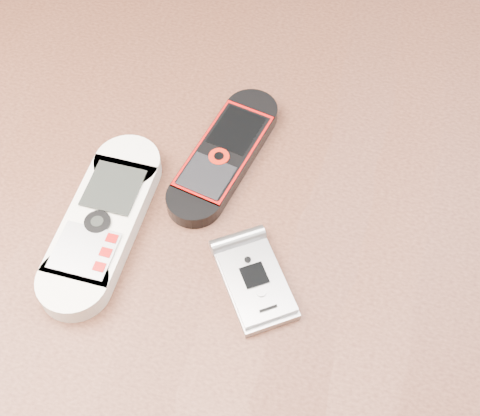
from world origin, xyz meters
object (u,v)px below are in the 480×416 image
(table, at_px, (235,271))
(nokia_white, at_px, (102,221))
(nokia_black_red, at_px, (224,154))
(motorola_razr, at_px, (255,281))

(table, xyz_separation_m, nokia_white, (-0.10, -0.04, 0.12))
(nokia_black_red, bearing_deg, nokia_white, -117.62)
(nokia_white, relative_size, motorola_razr, 1.99)
(nokia_white, distance_m, motorola_razr, 0.14)
(table, xyz_separation_m, nokia_black_red, (-0.02, 0.05, 0.11))
(nokia_white, xyz_separation_m, nokia_black_red, (0.08, 0.10, -0.00))
(nokia_black_red, xyz_separation_m, motorola_razr, (0.06, -0.12, -0.00))
(table, bearing_deg, nokia_black_red, 114.27)
(nokia_black_red, bearing_deg, motorola_razr, -51.73)
(nokia_white, bearing_deg, nokia_black_red, 51.09)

